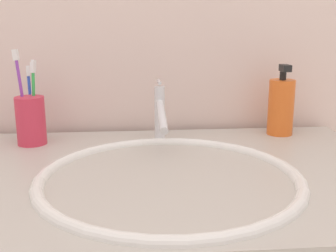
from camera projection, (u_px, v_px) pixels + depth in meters
The scene contains 8 objects.
sink_basin at pixel (169, 197), 0.76m from camera, with size 0.48×0.48×0.10m.
faucet at pixel (160, 114), 0.95m from camera, with size 0.02×0.17×0.14m.
toothbrush_cup at pixel (31, 121), 0.96m from camera, with size 0.07×0.07×0.11m, color #D8334C.
toothbrush_purple at pixel (21, 91), 0.94m from camera, with size 0.03×0.02×0.21m.
toothbrush_white at pixel (33, 95), 0.97m from camera, with size 0.02×0.05×0.18m.
toothbrush_blue at pixel (30, 98), 0.98m from camera, with size 0.02×0.05×0.17m.
toothbrush_green at pixel (34, 97), 0.96m from camera, with size 0.01×0.03×0.18m.
soap_dispenser at pixel (281, 106), 1.04m from camera, with size 0.06×0.06×0.17m.
Camera 1 is at (-0.04, -0.75, 1.13)m, focal length 44.88 mm.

